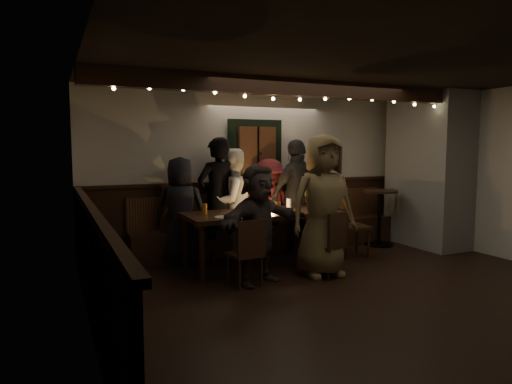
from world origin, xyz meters
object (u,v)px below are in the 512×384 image
person_b (217,198)px  person_g (323,206)px  person_a (181,210)px  person_d (269,206)px  chair_near_right (331,240)px  person_f (258,224)px  high_top (380,210)px  chair_end (347,220)px  person_e (297,196)px  chair_near_left (248,249)px  dining_table (262,216)px  person_c (232,203)px

person_b → person_g: 1.75m
person_a → person_d: (1.50, 0.11, -0.03)m
chair_near_right → person_f: bearing=172.2°
person_a → person_d: person_a is taller
high_top → person_g: 2.29m
chair_end → high_top: 1.11m
person_e → chair_near_left: bearing=29.5°
dining_table → high_top: size_ratio=2.29×
chair_near_left → chair_end: (2.01, 0.78, 0.10)m
high_top → person_b: size_ratio=0.52×
chair_near_right → person_f: person_f is taller
person_b → person_g: bearing=109.3°
person_g → person_e: bearing=77.8°
person_a → person_d: bearing=-152.7°
dining_table → person_f: person_f is taller
chair_end → person_b: size_ratio=0.55×
chair_near_right → person_f: 1.03m
chair_near_right → person_b: (-1.02, 1.57, 0.44)m
person_c → chair_near_left: bearing=56.6°
person_d → high_top: bearing=150.2°
chair_end → person_b: bearing=158.4°
chair_near_right → person_g: 0.46m
person_b → person_c: size_ratio=1.10×
person_c → person_e: size_ratio=0.92×
person_f → chair_near_left: bearing=-174.3°
chair_end → person_g: size_ratio=0.54×
chair_near_left → high_top: 3.26m
person_c → person_d: person_c is taller
person_a → person_g: size_ratio=0.84×
chair_near_left → chair_near_right: (1.17, -0.05, 0.02)m
dining_table → person_e: 1.15m
person_e → high_top: bearing=157.6°
chair_end → person_c: person_c is taller
dining_table → high_top: 2.49m
chair_end → chair_near_right: bearing=-135.4°
person_b → high_top: bearing=161.1°
person_e → person_c: bearing=-20.8°
dining_table → chair_near_left: 1.03m
person_g → person_a: bearing=141.0°
chair_near_left → person_b: 1.59m
person_b → person_a: bearing=-9.6°
person_a → person_b: person_b is taller
high_top → person_c: bearing=172.6°
person_c → person_g: 1.68m
person_b → person_f: size_ratio=1.23×
person_f → person_e: bearing=27.2°
chair_near_left → chair_near_right: size_ratio=0.97×
person_d → person_e: (0.44, -0.14, 0.16)m
dining_table → person_c: person_c is taller
person_a → person_e: person_e is taller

